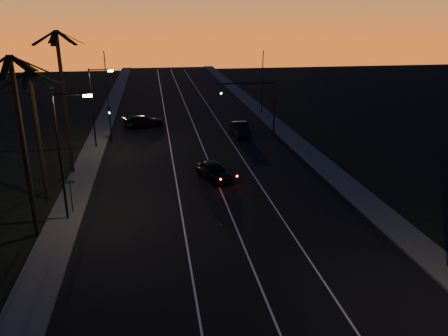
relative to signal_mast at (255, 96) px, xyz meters
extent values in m
cube|color=black|center=(-7.14, -9.99, -4.78)|extent=(20.00, 170.00, 0.01)
cube|color=#3A3A37|center=(-18.34, -9.99, -4.70)|extent=(2.40, 170.00, 0.16)
cube|color=#3A3A37|center=(4.06, -9.99, -4.70)|extent=(2.40, 170.00, 0.16)
cube|color=silver|center=(-10.14, -9.99, -4.76)|extent=(0.12, 160.00, 0.01)
cube|color=silver|center=(-6.64, -9.99, -4.76)|extent=(0.12, 160.00, 0.01)
cube|color=silver|center=(-3.14, -9.99, -4.76)|extent=(0.12, 160.00, 0.01)
cylinder|color=black|center=(-19.74, -21.99, 0.97)|extent=(0.32, 0.32, 11.50)
cube|color=black|center=(-18.71, -21.73, 6.15)|extent=(2.18, 0.92, 1.18)
cube|color=black|center=(-19.30, -21.03, 6.15)|extent=(1.25, 2.12, 1.18)
cube|color=black|center=(-20.22, -21.05, 6.15)|extent=(1.34, 2.09, 1.18)
cube|color=black|center=(-19.71, -23.05, 6.15)|extent=(0.45, 2.16, 1.18)
cube|color=black|center=(-18.89, -22.63, 6.15)|extent=(1.95, 1.61, 1.18)
cylinder|color=black|center=(-20.34, -15.99, 0.22)|extent=(0.32, 0.32, 10.00)
cube|color=black|center=(-19.31, -15.73, 4.65)|extent=(2.18, 0.92, 1.18)
cube|color=black|center=(-19.90, -15.03, 4.65)|extent=(1.25, 2.12, 1.18)
cube|color=black|center=(-20.82, -15.05, 4.65)|extent=(1.34, 2.09, 1.18)
cube|color=black|center=(-21.37, -15.78, 4.65)|extent=(2.18, 0.82, 1.18)
cube|color=black|center=(-21.15, -16.67, 4.65)|extent=(1.90, 1.69, 1.18)
cube|color=black|center=(-20.31, -17.05, 4.65)|extent=(0.45, 2.16, 1.18)
cube|color=black|center=(-19.49, -16.63, 4.65)|extent=(1.95, 1.61, 1.18)
cylinder|color=black|center=(-19.34, -9.99, 1.47)|extent=(0.32, 0.32, 12.50)
cube|color=black|center=(-18.31, -9.73, 7.15)|extent=(2.18, 0.92, 1.18)
cube|color=black|center=(-18.90, -9.03, 7.15)|extent=(1.25, 2.12, 1.18)
cube|color=black|center=(-19.82, -9.05, 7.15)|extent=(1.34, 2.09, 1.18)
cube|color=black|center=(-20.37, -9.78, 7.15)|extent=(2.18, 0.82, 1.18)
cube|color=black|center=(-20.15, -10.67, 7.15)|extent=(1.90, 1.69, 1.18)
cube|color=black|center=(-19.31, -11.05, 7.15)|extent=(0.45, 2.16, 1.18)
cube|color=black|center=(-18.49, -10.63, 7.15)|extent=(1.95, 1.61, 1.18)
cylinder|color=black|center=(-18.14, -19.99, -0.28)|extent=(0.16, 0.16, 9.00)
cylinder|color=black|center=(-17.04, -19.99, 4.07)|extent=(2.20, 0.12, 0.12)
cube|color=#E8C05C|center=(-15.94, -19.99, 3.94)|extent=(0.55, 0.26, 0.16)
cylinder|color=black|center=(-18.14, -1.99, -0.53)|extent=(0.16, 0.16, 8.50)
cylinder|color=black|center=(-17.04, -1.99, 3.57)|extent=(2.20, 0.12, 0.12)
cube|color=#E8C05C|center=(-15.94, -1.99, 3.44)|extent=(0.55, 0.26, 0.16)
cylinder|color=black|center=(-17.94, -18.99, -3.48)|extent=(0.06, 0.06, 2.60)
cube|color=#0D5116|center=(-17.94, -18.99, -2.33)|extent=(0.70, 0.03, 0.20)
cylinder|color=black|center=(2.36, 0.01, -1.28)|extent=(0.20, 0.20, 7.00)
cylinder|color=black|center=(-1.14, 0.01, 1.52)|extent=(7.00, 0.16, 0.16)
cube|color=black|center=(-4.04, 0.01, 0.77)|extent=(0.32, 0.28, 1.00)
sphere|color=black|center=(-4.04, -0.16, 1.09)|extent=(0.20, 0.20, 0.20)
sphere|color=black|center=(-4.04, -0.16, 0.77)|extent=(0.20, 0.20, 0.20)
sphere|color=#14FF59|center=(-4.04, -0.16, 0.45)|extent=(0.20, 0.20, 0.20)
cylinder|color=black|center=(-16.64, 0.01, -2.68)|extent=(0.14, 0.14, 4.20)
cube|color=black|center=(-16.64, 0.01, -1.08)|extent=(0.28, 0.25, 0.90)
sphere|color=black|center=(-16.64, -0.14, -0.80)|extent=(0.18, 0.18, 0.18)
sphere|color=black|center=(-16.64, -0.14, -1.08)|extent=(0.18, 0.18, 0.18)
sphere|color=#14FF59|center=(-16.64, -0.14, -1.36)|extent=(0.18, 0.18, 0.18)
cylinder|color=black|center=(-18.14, 15.01, -0.28)|extent=(0.14, 0.14, 9.00)
cylinder|color=black|center=(3.86, 12.01, -0.28)|extent=(0.14, 0.14, 9.00)
imported|color=black|center=(-6.82, -13.65, -3.99)|extent=(3.23, 4.90, 1.55)
sphere|color=#FF0F05|center=(-6.65, -16.47, -3.75)|extent=(0.18, 0.18, 0.18)
sphere|color=#FF0F05|center=(-5.19, -15.96, -3.75)|extent=(0.18, 0.18, 0.18)
imported|color=black|center=(-1.65, 0.38, -3.97)|extent=(1.86, 4.94, 1.61)
imported|color=black|center=(-13.11, 6.55, -4.01)|extent=(5.67, 3.59, 1.53)
camera|label=1|loc=(-11.76, -49.30, 8.87)|focal=35.00mm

